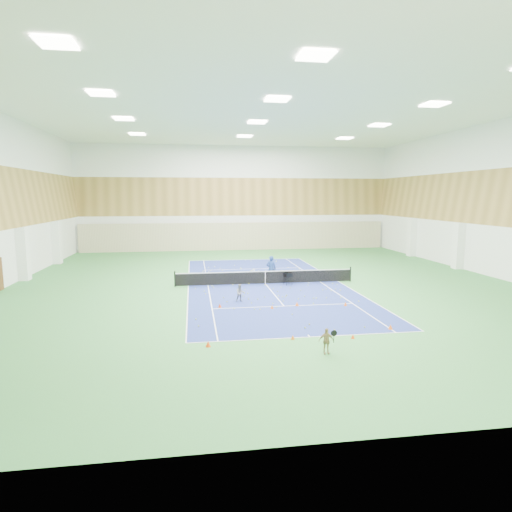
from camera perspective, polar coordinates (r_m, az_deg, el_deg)
The scene contains 20 objects.
ground at distance 30.86m, azimuth 1.25°, elevation -3.73°, with size 40.00×40.00×0.00m, color #337738.
room_shell at distance 30.22m, azimuth 1.28°, elevation 7.48°, with size 36.00×40.00×12.00m, color white, non-canonical shape.
wood_cladding at distance 30.26m, azimuth 1.29°, elevation 11.27°, with size 36.00×40.00×8.00m, color #A17B3B, non-canonical shape.
ceiling_light_grid at distance 30.74m, azimuth 1.32°, elevation 18.59°, with size 21.40×25.40×0.06m, color white, non-canonical shape.
court_surface at distance 30.86m, azimuth 1.25°, elevation -3.72°, with size 10.97×23.77×0.01m, color navy.
tennis_balls_scatter at distance 30.85m, azimuth 1.25°, elevation -3.65°, with size 10.57×22.77×0.07m, color #C0D323, non-canonical shape.
tennis_net at distance 30.75m, azimuth 1.25°, elevation -2.73°, with size 12.80×0.10×1.10m, color black, non-canonical shape.
back_curtain at distance 50.01m, azimuth -2.56°, elevation 2.63°, with size 35.40×0.16×3.20m, color #C6B793.
coach at distance 31.35m, azimuth 2.03°, elevation -1.73°, with size 0.71×0.47×1.95m, color navy.
child_court at distance 25.67m, azimuth -2.14°, elevation -4.94°, with size 0.51×0.40×1.06m, color gray.
child_apron at distance 17.64m, azimuth 9.34°, elevation -11.11°, with size 0.62×0.26×1.06m, color #9F855A.
ball_cart at distance 30.48m, azimuth 4.27°, elevation -3.03°, with size 0.52×0.52×0.91m, color black, non-canonical shape.
cone_svc_a at distance 24.47m, azimuth -4.85°, elevation -6.60°, with size 0.22×0.22×0.24m, color red.
cone_svc_b at distance 24.17m, azimuth 2.15°, elevation -6.79°, with size 0.19×0.19×0.21m, color #FB570D.
cone_svc_c at distance 24.84m, azimuth 5.50°, elevation -6.37°, with size 0.22×0.22×0.24m, color #FF600D.
cone_svc_d at distance 25.27m, azimuth 11.85°, elevation -6.28°, with size 0.21×0.21×0.23m, color #E34F0B.
cone_base_a at distance 18.41m, azimuth -6.40°, elevation -11.56°, with size 0.23×0.23×0.25m, color #FF470D.
cone_base_b at distance 19.26m, azimuth 4.93°, elevation -10.72°, with size 0.18×0.18×0.20m, color orange.
cone_base_c at distance 19.77m, azimuth 12.80°, elevation -10.41°, with size 0.18×0.18×0.19m, color #FF4A0D.
cone_base_d at distance 21.50m, azimuth 17.49°, elevation -9.00°, with size 0.22×0.22×0.24m, color #FD5D0D.
Camera 1 is at (-5.10, -29.78, 6.27)m, focal length 30.00 mm.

